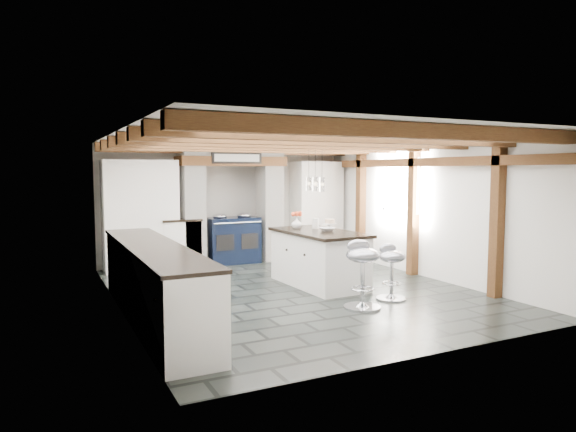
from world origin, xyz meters
name	(u,v)px	position (x,y,z in m)	size (l,w,h in m)	color
ground	(294,291)	(0.00, 0.00, 0.00)	(6.00, 6.00, 0.00)	black
room_shell	(224,215)	(-0.61, 1.42, 1.07)	(6.00, 6.03, 6.00)	silver
range_cooker	(232,239)	(0.00, 2.68, 0.47)	(1.00, 0.63, 0.99)	black
kitchen_island	(319,257)	(0.54, 0.19, 0.44)	(0.99, 1.79, 1.15)	white
bar_stool_near	(391,265)	(1.00, -1.06, 0.49)	(0.42, 0.42, 0.78)	silver
bar_stool_far	(362,266)	(0.37, -1.27, 0.56)	(0.55, 0.55, 0.90)	silver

